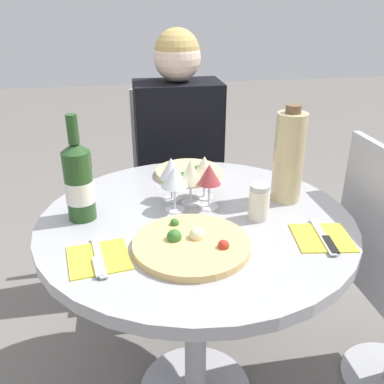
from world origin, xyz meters
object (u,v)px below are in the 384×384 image
Objects in this scene: chair_behind_diner at (177,189)px; pizza_large at (191,244)px; dining_table at (196,253)px; seated_diner at (181,185)px; tall_carafe at (289,157)px; wine_bottle at (79,182)px.

pizza_large is (-0.10, -0.97, 0.29)m from chair_behind_diner.
dining_table is 3.03× the size of pizza_large.
seated_diner reaches higher than chair_behind_diner.
pizza_large is at bearing 83.35° from seated_diner.
tall_carafe is at bearing 34.31° from pizza_large.
dining_table is 0.41m from wine_bottle.
dining_table is 2.99× the size of wine_bottle.
tall_carafe is at bearing 108.95° from chair_behind_diner.
wine_bottle is at bearing 170.51° from dining_table.
dining_table is at bearing 75.46° from pizza_large.
chair_behind_diner is 2.99× the size of wine_bottle.
dining_table is 0.82m from chair_behind_diner.
chair_behind_diner is 3.03× the size of pizza_large.
seated_diner is at bearing 113.35° from tall_carafe.
tall_carafe is (0.64, 0.02, 0.03)m from wine_bottle.
tall_carafe is (0.30, 0.07, 0.27)m from dining_table.
pizza_large is at bearing -145.69° from tall_carafe.
pizza_large is at bearing 84.37° from chair_behind_diner.
tall_carafe is (0.35, 0.24, 0.13)m from pizza_large.
wine_bottle is (-0.38, -0.60, 0.30)m from seated_diner.
chair_behind_diner is 1.02m from pizza_large.
pizza_large is 0.38m from wine_bottle.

